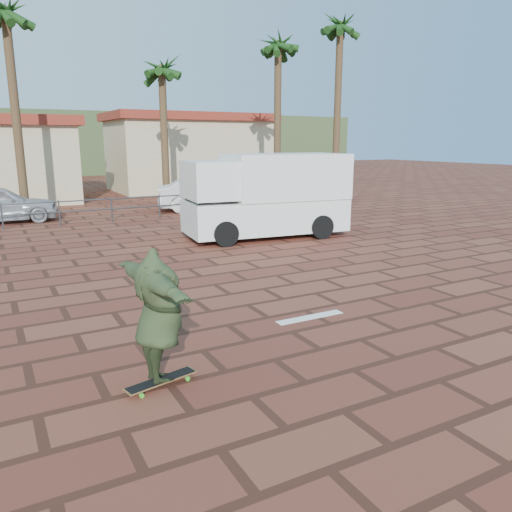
{
  "coord_description": "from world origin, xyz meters",
  "views": [
    {
      "loc": [
        -4.43,
        -8.54,
        3.25
      ],
      "look_at": [
        0.6,
        0.76,
        0.8
      ],
      "focal_mm": 35.0,
      "sensor_mm": 36.0,
      "label": 1
    }
  ],
  "objects_px": {
    "skateboarder": "(158,316)",
    "car_white": "(211,194)",
    "longboard": "(161,381)",
    "campervan": "(267,194)"
  },
  "relations": [
    {
      "from": "skateboarder",
      "to": "car_white",
      "type": "distance_m",
      "value": 17.46
    },
    {
      "from": "longboard",
      "to": "skateboarder",
      "type": "height_order",
      "value": "skateboarder"
    },
    {
      "from": "longboard",
      "to": "car_white",
      "type": "bearing_deg",
      "value": 51.21
    },
    {
      "from": "skateboarder",
      "to": "campervan",
      "type": "xyz_separation_m",
      "value": [
        6.62,
        8.77,
        0.47
      ]
    },
    {
      "from": "campervan",
      "to": "car_white",
      "type": "bearing_deg",
      "value": 88.82
    },
    {
      "from": "campervan",
      "to": "car_white",
      "type": "height_order",
      "value": "campervan"
    },
    {
      "from": "longboard",
      "to": "skateboarder",
      "type": "xyz_separation_m",
      "value": [
        0.0,
        0.0,
        0.93
      ]
    },
    {
      "from": "car_white",
      "to": "campervan",
      "type": "bearing_deg",
      "value": -168.88
    },
    {
      "from": "campervan",
      "to": "car_white",
      "type": "relative_size",
      "value": 1.16
    },
    {
      "from": "skateboarder",
      "to": "car_white",
      "type": "xyz_separation_m",
      "value": [
        7.53,
        15.75,
        -0.21
      ]
    }
  ]
}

